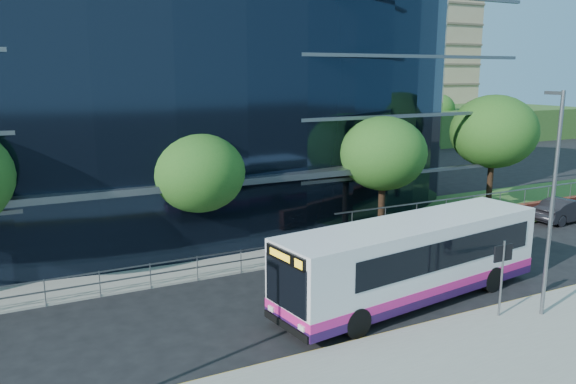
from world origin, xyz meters
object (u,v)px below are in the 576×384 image
tree_far_b (199,173)px  tree_dist_e (342,110)px  tree_dist_f (438,108)px  streetlight_east (552,198)px  street_sign (503,263)px  tree_far_c (383,154)px  tree_far_d (494,132)px  city_bus (414,259)px  parked_car (566,210)px

tree_far_b → tree_dist_e: 40.74m
tree_dist_f → streetlight_east: (-34.00, -44.17, 0.23)m
street_sign → tree_far_c: tree_far_c is taller
tree_far_b → tree_dist_e: (27.00, 30.50, 0.33)m
tree_far_d → city_bus: (-13.13, -8.77, -3.50)m
tree_far_b → tree_far_d: 19.03m
tree_far_d → parked_car: 6.28m
city_bus → tree_dist_e: bearing=54.1°
street_sign → tree_far_d: size_ratio=0.38×
tree_dist_f → city_bus: (-37.13, -40.77, -2.52)m
street_sign → tree_far_c: 11.14m
tree_far_b → city_bus: tree_far_b is taller
tree_dist_e → tree_dist_f: 16.13m
tree_far_b → parked_car: size_ratio=1.39×
streetlight_east → street_sign: bearing=158.6°
tree_dist_f → parked_car: (-21.32, -35.50, -3.49)m
tree_dist_e → tree_far_b: bearing=-131.5°
tree_dist_f → parked_car: 41.56m
tree_dist_e → streetlight_east: (-18.00, -42.17, -0.10)m
tree_dist_e → city_bus: tree_dist_e is taller
tree_far_b → streetlight_east: (9.00, -11.67, 0.23)m
tree_dist_e → parked_car: 34.13m
streetlight_east → city_bus: bearing=132.5°
tree_dist_e → streetlight_east: bearing=-113.1°
tree_far_c → parked_car: 12.54m
tree_far_c → tree_far_d: 9.08m
tree_far_c → tree_dist_e: size_ratio=1.00×
tree_far_b → tree_dist_e: tree_dist_e is taller
street_sign → tree_far_b: tree_far_b is taller
tree_far_d → tree_dist_e: 31.06m
tree_far_d → city_bus: bearing=-146.3°
tree_far_b → city_bus: size_ratio=0.50×
tree_far_d → tree_dist_f: 40.01m
tree_far_c → tree_far_d: size_ratio=0.87×
tree_dist_e → city_bus: bearing=-118.6°
tree_far_b → parked_car: (21.68, -3.00, -3.49)m
parked_car → streetlight_east: bearing=121.7°
tree_far_d → city_bus: size_ratio=0.62×
city_bus → tree_far_d: bearing=26.4°
street_sign → streetlight_east: (1.50, -0.59, 2.29)m
street_sign → tree_far_d: tree_far_d is taller
tree_dist_f → tree_dist_e: bearing=-172.9°
tree_far_d → tree_dist_e: bearing=75.1°
tree_far_b → tree_far_c: (10.00, -0.50, 0.33)m
tree_far_d → tree_dist_f: bearing=53.1°
street_sign → tree_far_c: size_ratio=0.43×
tree_far_c → street_sign: bearing=-103.3°
tree_dist_f → parked_car: size_ratio=1.39×
streetlight_east → parked_car: 15.81m
street_sign → streetlight_east: size_ratio=0.35×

